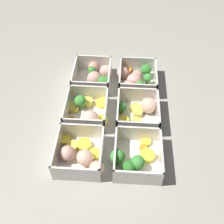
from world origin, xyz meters
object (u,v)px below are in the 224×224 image
Objects in this scene: container_near_left at (96,76)px; container_near_center at (88,112)px; container_near_right at (81,155)px; container_far_center at (139,111)px; container_far_left at (135,80)px; container_far_right at (135,158)px.

container_near_left is 0.16m from container_near_center.
container_far_center is (-0.16, 0.15, 0.00)m from container_near_right.
container_far_left is (-0.29, 0.14, 0.00)m from container_near_right.
container_far_right is at bearing 23.44° from container_near_left.
container_far_left is at bearing -175.11° from container_far_center.
container_near_left is 0.30m from container_near_right.
container_far_left is 1.16× the size of container_far_center.
container_near_right is 0.14m from container_far_right.
container_near_right is at bearing -1.44° from container_near_left.
container_far_center is 0.94× the size of container_far_right.
container_near_left is 0.92× the size of container_far_left.
container_far_left is at bearing 154.51° from container_near_right.
container_far_right is at bearing 0.01° from container_far_left.
container_near_center and container_near_right have the same top height.
container_near_right is 0.89× the size of container_far_left.
container_far_center is (0.13, 0.01, -0.00)m from container_far_left.
container_near_right and container_far_right have the same top height.
container_near_center is 0.91× the size of container_far_left.
container_near_left is 0.33m from container_far_right.
container_far_center is 0.16m from container_far_right.
container_near_right is at bearing -25.49° from container_far_left.
container_far_left is 0.13m from container_far_center.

